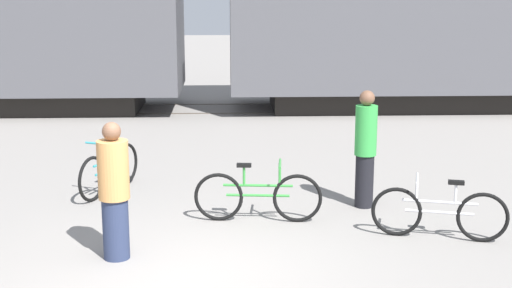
{
  "coord_description": "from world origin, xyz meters",
  "views": [
    {
      "loc": [
        0.57,
        -7.46,
        3.2
      ],
      "look_at": [
        0.94,
        1.97,
        1.1
      ],
      "focal_mm": 50.0,
      "sensor_mm": 36.0,
      "label": 1
    }
  ],
  "objects_px": {
    "bicycle_green": "(258,196)",
    "bicycle_teal": "(110,170)",
    "bicycle_silver": "(439,213)",
    "person_in_tan": "(114,192)",
    "person_in_green": "(365,149)"
  },
  "relations": [
    {
      "from": "bicycle_green",
      "to": "person_in_tan",
      "type": "bearing_deg",
      "value": -143.48
    },
    {
      "from": "bicycle_teal",
      "to": "person_in_tan",
      "type": "xyz_separation_m",
      "value": [
        0.52,
        -2.79,
        0.46
      ]
    },
    {
      "from": "bicycle_silver",
      "to": "person_in_tan",
      "type": "relative_size",
      "value": 1.01
    },
    {
      "from": "person_in_tan",
      "to": "bicycle_silver",
      "type": "bearing_deg",
      "value": 158.69
    },
    {
      "from": "bicycle_green",
      "to": "bicycle_teal",
      "type": "distance_m",
      "value": 2.72
    },
    {
      "from": "bicycle_green",
      "to": "person_in_green",
      "type": "relative_size",
      "value": 1.02
    },
    {
      "from": "bicycle_green",
      "to": "bicycle_silver",
      "type": "height_order",
      "value": "bicycle_green"
    },
    {
      "from": "bicycle_teal",
      "to": "person_in_tan",
      "type": "relative_size",
      "value": 0.93
    },
    {
      "from": "bicycle_teal",
      "to": "person_in_tan",
      "type": "distance_m",
      "value": 2.87
    },
    {
      "from": "bicycle_green",
      "to": "bicycle_teal",
      "type": "height_order",
      "value": "bicycle_teal"
    },
    {
      "from": "person_in_green",
      "to": "bicycle_silver",
      "type": "bearing_deg",
      "value": -50.9
    },
    {
      "from": "bicycle_silver",
      "to": "person_in_green",
      "type": "height_order",
      "value": "person_in_green"
    },
    {
      "from": "bicycle_green",
      "to": "bicycle_teal",
      "type": "xyz_separation_m",
      "value": [
        -2.27,
        1.49,
        0.01
      ]
    },
    {
      "from": "person_in_green",
      "to": "bicycle_teal",
      "type": "bearing_deg",
      "value": 179.74
    },
    {
      "from": "bicycle_silver",
      "to": "bicycle_teal",
      "type": "bearing_deg",
      "value": 153.47
    }
  ]
}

